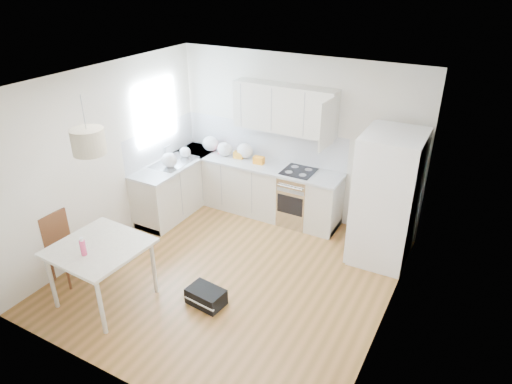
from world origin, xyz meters
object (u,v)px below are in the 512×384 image
dining_chair (67,249)px  gym_bag (206,296)px  refrigerator (388,198)px  dining_table (100,252)px

dining_chair → gym_bag: size_ratio=2.04×
refrigerator → gym_bag: 2.86m
dining_table → dining_chair: bearing=175.4°
dining_chair → gym_bag: 2.01m
dining_chair → dining_table: bearing=-2.4°
refrigerator → gym_bag: bearing=-128.8°
refrigerator → dining_chair: 4.46m
gym_bag → refrigerator: bearing=58.3°
dining_table → gym_bag: size_ratio=2.32×
dining_chair → refrigerator: bearing=41.0°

